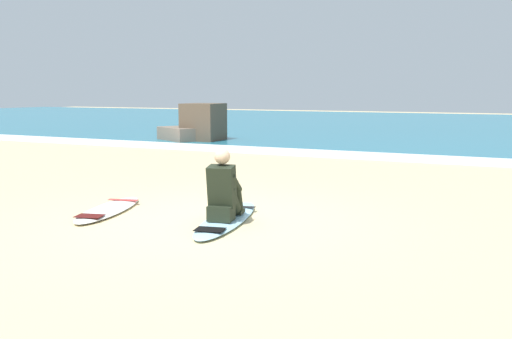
% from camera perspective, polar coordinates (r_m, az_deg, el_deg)
% --- Properties ---
extents(ground_plane, '(80.00, 80.00, 0.00)m').
position_cam_1_polar(ground_plane, '(7.53, -5.01, -5.38)').
color(ground_plane, '#CCB584').
extents(sea, '(80.00, 28.00, 0.10)m').
position_cam_1_polar(sea, '(28.22, 17.51, 4.39)').
color(sea, teal).
rests_on(sea, ground).
extents(breaking_foam, '(80.00, 0.90, 0.11)m').
position_cam_1_polar(breaking_foam, '(14.80, 10.45, 1.47)').
color(breaking_foam, white).
rests_on(breaking_foam, ground).
extents(surfboard_main, '(0.96, 2.35, 0.08)m').
position_cam_1_polar(surfboard_main, '(7.48, -3.06, -5.17)').
color(surfboard_main, '#9ED1E5').
rests_on(surfboard_main, ground).
extents(surfer_seated, '(0.46, 0.75, 0.95)m').
position_cam_1_polar(surfer_seated, '(7.26, -3.39, -2.34)').
color(surfer_seated, black).
rests_on(surfer_seated, surfboard_main).
extents(surfboard_spare_near, '(0.98, 1.93, 0.08)m').
position_cam_1_polar(surfboard_spare_near, '(8.34, -15.14, -4.03)').
color(surfboard_spare_near, white).
rests_on(surfboard_spare_near, ground).
extents(rock_outcrop_distant, '(2.31, 2.27, 1.34)m').
position_cam_1_polar(rock_outcrop_distant, '(18.69, -6.02, 4.34)').
color(rock_outcrop_distant, brown).
rests_on(rock_outcrop_distant, ground).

